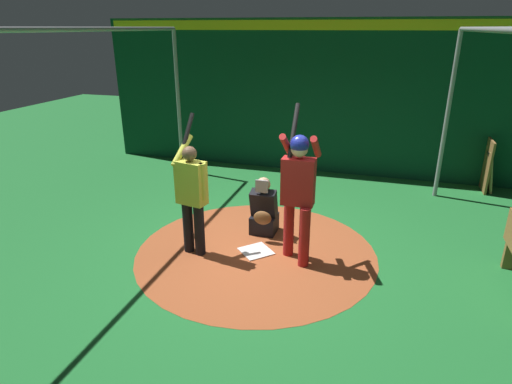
{
  "coord_description": "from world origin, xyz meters",
  "views": [
    {
      "loc": [
        5.35,
        1.6,
        3.11
      ],
      "look_at": [
        0.0,
        0.0,
        0.95
      ],
      "focal_mm": 30.0,
      "sensor_mm": 36.0,
      "label": 1
    }
  ],
  "objects_px": {
    "bat_rack": "(487,166)",
    "home_plate": "(256,251)",
    "batter": "(298,186)",
    "catcher": "(264,212)",
    "visitor": "(192,193)"
  },
  "relations": [
    {
      "from": "visitor",
      "to": "batter",
      "type": "bearing_deg",
      "value": 110.09
    },
    {
      "from": "batter",
      "to": "catcher",
      "type": "bearing_deg",
      "value": -135.69
    },
    {
      "from": "home_plate",
      "to": "bat_rack",
      "type": "xyz_separation_m",
      "value": [
        -3.9,
        3.71,
        0.48
      ]
    },
    {
      "from": "batter",
      "to": "visitor",
      "type": "bearing_deg",
      "value": -81.72
    },
    {
      "from": "bat_rack",
      "to": "home_plate",
      "type": "bearing_deg",
      "value": -43.57
    },
    {
      "from": "batter",
      "to": "bat_rack",
      "type": "height_order",
      "value": "batter"
    },
    {
      "from": "visitor",
      "to": "home_plate",
      "type": "bearing_deg",
      "value": 118.26
    },
    {
      "from": "home_plate",
      "to": "catcher",
      "type": "distance_m",
      "value": 0.73
    },
    {
      "from": "batter",
      "to": "home_plate",
      "type": "bearing_deg",
      "value": -94.01
    },
    {
      "from": "batter",
      "to": "bat_rack",
      "type": "distance_m",
      "value": 5.06
    },
    {
      "from": "visitor",
      "to": "bat_rack",
      "type": "xyz_separation_m",
      "value": [
        -4.15,
        4.57,
        -0.44
      ]
    },
    {
      "from": "catcher",
      "to": "visitor",
      "type": "xyz_separation_m",
      "value": [
        0.89,
        -0.8,
        0.56
      ]
    },
    {
      "from": "batter",
      "to": "catcher",
      "type": "xyz_separation_m",
      "value": [
        -0.68,
        -0.66,
        -0.74
      ]
    },
    {
      "from": "catcher",
      "to": "bat_rack",
      "type": "xyz_separation_m",
      "value": [
        -3.26,
        3.77,
        0.12
      ]
    },
    {
      "from": "home_plate",
      "to": "bat_rack",
      "type": "relative_size",
      "value": 0.4
    }
  ]
}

